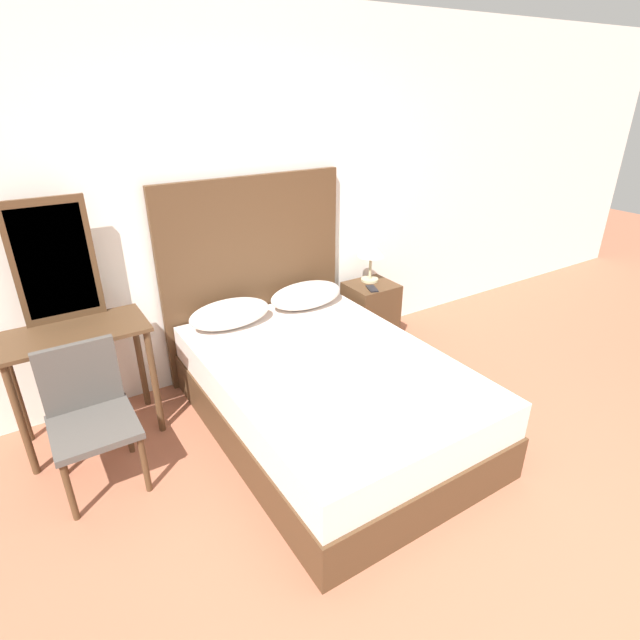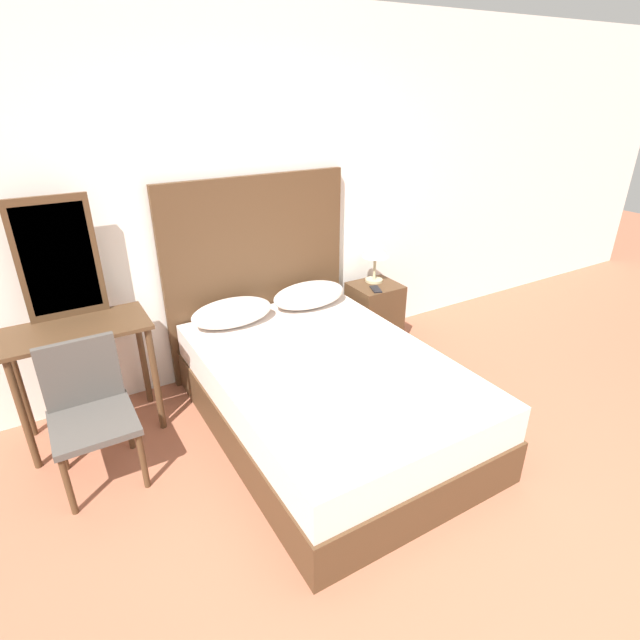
# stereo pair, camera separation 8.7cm
# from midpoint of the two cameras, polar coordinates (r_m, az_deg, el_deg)

# --- Properties ---
(ground_plane) EXTENTS (16.00, 16.00, 0.00)m
(ground_plane) POSITION_cam_midpoint_polar(r_m,az_deg,el_deg) (2.81, 23.39, -27.61)
(ground_plane) COLOR #9E5B42
(wall_back) EXTENTS (10.00, 0.06, 2.70)m
(wall_back) POSITION_cam_midpoint_polar(r_m,az_deg,el_deg) (3.94, -7.38, 13.48)
(wall_back) COLOR white
(wall_back) RESTS_ON ground_plane
(bed) EXTENTS (1.43, 2.07, 0.53)m
(bed) POSITION_cam_midpoint_polar(r_m,az_deg,el_deg) (3.38, 0.21, -8.59)
(bed) COLOR #4C331E
(bed) RESTS_ON ground_plane
(headboard) EXTENTS (1.50, 0.05, 1.55)m
(headboard) POSITION_cam_midpoint_polar(r_m,az_deg,el_deg) (3.99, -8.08, 4.96)
(headboard) COLOR #4C331E
(headboard) RESTS_ON ground_plane
(pillow_left) EXTENTS (0.61, 0.33, 0.19)m
(pillow_left) POSITION_cam_midpoint_polar(r_m,az_deg,el_deg) (3.72, -10.92, 0.71)
(pillow_left) COLOR silver
(pillow_left) RESTS_ON bed
(pillow_right) EXTENTS (0.61, 0.33, 0.19)m
(pillow_right) POSITION_cam_midpoint_polar(r_m,az_deg,el_deg) (3.98, -2.21, 2.85)
(pillow_right) COLOR silver
(pillow_right) RESTS_ON bed
(phone_on_bed) EXTENTS (0.16, 0.15, 0.01)m
(phone_on_bed) POSITION_cam_midpoint_polar(r_m,az_deg,el_deg) (3.09, -3.29, -6.21)
(phone_on_bed) COLOR #B7B7BC
(phone_on_bed) RESTS_ON bed
(nightstand) EXTENTS (0.40, 0.37, 0.58)m
(nightstand) POSITION_cam_midpoint_polar(r_m,az_deg,el_deg) (4.46, 5.18, 0.63)
(nightstand) COLOR #4C331E
(nightstand) RESTS_ON ground_plane
(table_lamp) EXTENTS (0.23, 0.23, 0.36)m
(table_lamp) POSITION_cam_midpoint_polar(r_m,az_deg,el_deg) (4.33, 5.27, 7.85)
(table_lamp) COLOR tan
(table_lamp) RESTS_ON nightstand
(phone_on_nightstand) EXTENTS (0.12, 0.17, 0.01)m
(phone_on_nightstand) POSITION_cam_midpoint_polar(r_m,az_deg,el_deg) (4.24, 5.39, 3.60)
(phone_on_nightstand) COLOR black
(phone_on_nightstand) RESTS_ON nightstand
(vanity_desk) EXTENTS (0.85, 0.45, 0.79)m
(vanity_desk) POSITION_cam_midpoint_polar(r_m,az_deg,el_deg) (3.49, -26.51, -3.50)
(vanity_desk) COLOR #4C331E
(vanity_desk) RESTS_ON ground_plane
(vanity_mirror) EXTENTS (0.47, 0.03, 0.77)m
(vanity_mirror) POSITION_cam_midpoint_polar(r_m,az_deg,el_deg) (3.47, -28.73, 5.87)
(vanity_mirror) COLOR #4C331E
(vanity_mirror) RESTS_ON vanity_desk
(chair) EXTENTS (0.45, 0.46, 0.84)m
(chair) POSITION_cam_midpoint_polar(r_m,az_deg,el_deg) (3.20, -25.64, -9.22)
(chair) COLOR #4C4742
(chair) RESTS_ON ground_plane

